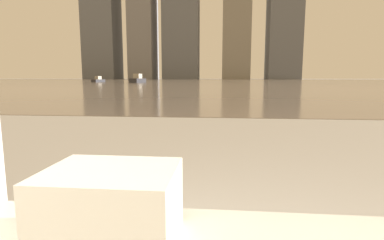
{
  "coord_description": "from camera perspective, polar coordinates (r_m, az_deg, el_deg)",
  "views": [
    {
      "loc": [
        0.14,
        0.27,
        0.92
      ],
      "look_at": [
        -0.06,
        2.37,
        0.62
      ],
      "focal_mm": 28.0,
      "sensor_mm": 36.0,
      "label": 1
    }
  ],
  "objects": [
    {
      "name": "skyline_tower_1",
      "position": [
        123.89,
        -9.34,
        18.96
      ],
      "size": [
        9.29,
        13.32,
        48.48
      ],
      "color": "slate",
      "rests_on": "ground_plane"
    },
    {
      "name": "skyline_tower_3",
      "position": [
        120.75,
        8.53,
        20.72
      ],
      "size": [
        10.3,
        12.4,
        54.48
      ],
      "color": "gray",
      "rests_on": "ground_plane"
    },
    {
      "name": "harbor_boat_2",
      "position": [
        48.92,
        -10.29,
        7.6
      ],
      "size": [
        1.8,
        3.93,
        1.42
      ],
      "color": "#2D2D33",
      "rests_on": "harbor_water"
    },
    {
      "name": "harbor_water",
      "position": [
        61.74,
        5.54,
        7.33
      ],
      "size": [
        180.0,
        110.0,
        0.01
      ],
      "color": "gray",
      "rests_on": "ground_plane"
    },
    {
      "name": "harbor_boat_1",
      "position": [
        54.94,
        -17.42,
        7.27
      ],
      "size": [
        1.52,
        2.9,
        1.03
      ],
      "color": "#2D2D33",
      "rests_on": "harbor_water"
    },
    {
      "name": "towel_stack",
      "position": [
        0.67,
        -15.03,
        -15.65
      ],
      "size": [
        0.27,
        0.21,
        0.16
      ],
      "color": "silver",
      "rests_on": "bathtub"
    }
  ]
}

